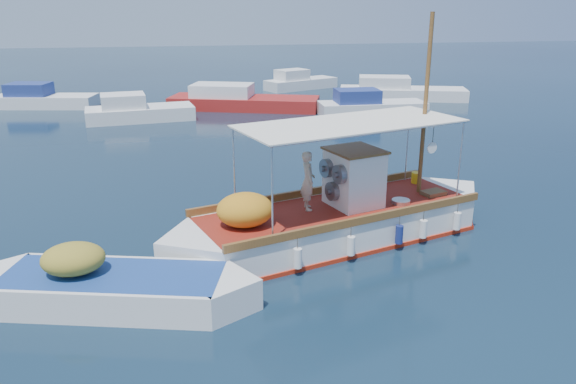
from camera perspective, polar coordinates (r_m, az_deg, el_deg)
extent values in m
plane|color=black|center=(16.56, 3.73, -4.98)|extent=(160.00, 160.00, 0.00)
cube|color=white|center=(16.59, 4.99, -3.55)|extent=(8.57, 5.03, 1.19)
cube|color=white|center=(14.92, -8.31, -6.32)|extent=(2.59, 2.59, 1.19)
cube|color=white|center=(18.99, 15.34, -1.24)|extent=(2.59, 2.59, 1.19)
cube|color=#AE2610|center=(16.73, 4.96, -4.68)|extent=(8.70, 5.15, 0.20)
cube|color=maroon|center=(16.38, 5.05, -1.69)|extent=(8.50, 4.82, 0.07)
cube|color=brown|center=(17.43, 2.61, 0.09)|extent=(7.89, 2.58, 0.22)
cube|color=brown|center=(15.29, 7.85, -2.79)|extent=(7.89, 2.58, 0.22)
cube|color=white|center=(16.40, 6.72, 1.37)|extent=(1.66, 1.74, 1.63)
cube|color=brown|center=(16.17, 6.83, 4.23)|extent=(1.80, 1.87, 0.07)
cylinder|color=slate|center=(15.65, 5.36, 1.81)|extent=(0.39, 0.59, 0.54)
cylinder|color=slate|center=(16.21, 4.01, 2.44)|extent=(0.39, 0.59, 0.54)
cylinder|color=slate|center=(16.11, 4.62, 0.10)|extent=(0.39, 0.59, 0.54)
cylinder|color=brown|center=(17.48, 13.77, 8.44)|extent=(0.16, 0.16, 5.42)
cylinder|color=brown|center=(17.00, 11.45, 6.84)|extent=(1.89, 0.67, 0.09)
cylinder|color=silver|center=(15.78, -5.50, 2.25)|extent=(0.06, 0.06, 2.44)
cylinder|color=silver|center=(13.71, -1.61, -0.22)|extent=(0.06, 0.06, 2.44)
cylinder|color=silver|center=(18.94, 12.03, 4.71)|extent=(0.06, 0.06, 2.44)
cylinder|color=silver|center=(17.25, 17.08, 2.93)|extent=(0.06, 0.06, 2.44)
cube|color=silver|center=(15.90, 6.45, 6.96)|extent=(6.88, 4.41, 0.04)
ellipsoid|color=orange|center=(14.90, -4.39, -1.82)|extent=(1.84, 1.69, 0.91)
cube|color=yellow|center=(17.53, 7.87, 0.41)|extent=(0.32, 0.27, 0.43)
cylinder|color=yellow|center=(18.96, 12.91, 1.42)|extent=(0.41, 0.41, 0.37)
cube|color=brown|center=(17.95, 14.55, -0.09)|extent=(0.82, 0.68, 0.13)
cylinder|color=#B2B2B2|center=(16.94, 11.39, -0.98)|extent=(0.68, 0.68, 0.13)
cylinder|color=white|center=(16.42, 14.43, 4.37)|extent=(0.32, 0.13, 0.33)
cylinder|color=white|center=(14.32, 0.99, -6.74)|extent=(0.27, 0.27, 0.52)
cylinder|color=navy|center=(16.03, 11.23, -4.25)|extent=(0.27, 0.27, 0.52)
cylinder|color=white|center=(17.41, 16.79, -2.83)|extent=(0.27, 0.27, 0.52)
imported|color=#BFB69F|center=(15.93, 2.04, 1.16)|extent=(0.42, 0.63, 1.71)
cube|color=white|center=(13.75, -17.26, -9.80)|extent=(5.32, 3.17, 0.98)
cube|color=white|center=(14.82, -26.38, -8.86)|extent=(1.88, 1.88, 0.98)
cube|color=white|center=(13.08, -6.86, -10.58)|extent=(1.88, 1.88, 0.98)
cube|color=navy|center=(13.54, -17.45, -8.06)|extent=(5.26, 2.96, 0.05)
ellipsoid|color=olive|center=(13.72, -20.99, -6.36)|extent=(1.68, 1.50, 0.72)
cube|color=silver|center=(34.69, -14.75, 7.55)|extent=(6.44, 3.21, 1.00)
cube|color=silver|center=(34.50, -16.42, 8.87)|extent=(2.72, 2.35, 0.80)
cube|color=maroon|center=(37.33, -4.47, 8.86)|extent=(10.05, 5.75, 1.00)
cube|color=silver|center=(37.52, -6.71, 10.23)|extent=(4.42, 3.49, 0.80)
cube|color=silver|center=(35.64, 8.53, 8.24)|extent=(6.64, 2.40, 1.00)
cube|color=navy|center=(35.21, 7.05, 9.67)|extent=(2.69, 1.95, 0.80)
cube|color=silver|center=(42.04, 11.54, 9.65)|extent=(9.31, 5.12, 1.00)
cube|color=silver|center=(41.82, 9.76, 10.95)|extent=(4.07, 3.17, 0.80)
cube|color=silver|center=(41.19, -23.41, 8.32)|extent=(6.88, 3.50, 1.00)
cube|color=navy|center=(41.47, -24.83, 9.46)|extent=(2.95, 2.42, 0.80)
cube|color=silver|center=(46.24, 1.33, 10.80)|extent=(6.29, 4.32, 1.00)
cube|color=silver|center=(45.59, 0.41, 11.84)|extent=(2.89, 2.55, 0.80)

